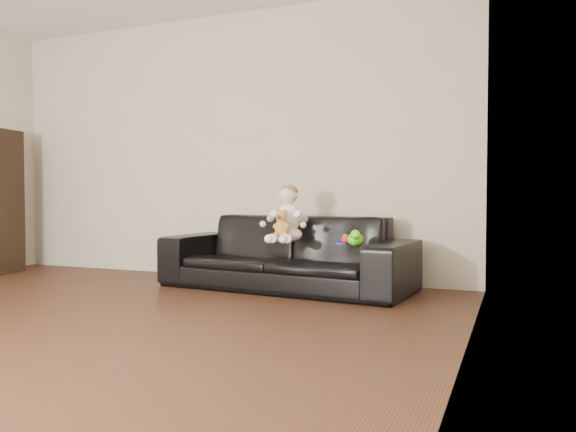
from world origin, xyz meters
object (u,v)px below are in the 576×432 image
at_px(baby, 287,217).
at_px(toy_blue_disc, 342,243).
at_px(sofa, 286,252).
at_px(toy_rattle, 345,240).
at_px(toy_green, 355,239).
at_px(teddy_bear, 282,223).

distance_m(baby, toy_blue_disc, 0.51).
xyz_separation_m(sofa, toy_rattle, (0.56, -0.11, 0.13)).
xyz_separation_m(toy_green, toy_blue_disc, (-0.16, 0.15, -0.05)).
distance_m(sofa, toy_green, 0.74).
relative_size(baby, toy_blue_disc, 4.32).
relative_size(teddy_bear, toy_rattle, 3.16).
height_order(baby, toy_blue_disc, baby).
bearing_deg(teddy_bear, sofa, 76.22).
xyz_separation_m(baby, toy_green, (0.62, -0.13, -0.16)).
bearing_deg(toy_green, baby, 167.93).
bearing_deg(toy_green, sofa, 159.89).
relative_size(baby, toy_rattle, 6.90).
distance_m(teddy_bear, toy_rattle, 0.53).
bearing_deg(baby, teddy_bear, -101.48).
xyz_separation_m(baby, toy_blue_disc, (0.47, 0.02, -0.21)).
height_order(sofa, toy_rattle, sofa).
bearing_deg(baby, sofa, 101.72).
xyz_separation_m(sofa, teddy_bear, (0.07, -0.26, 0.27)).
bearing_deg(baby, toy_green, -27.44).
bearing_deg(baby, toy_blue_disc, -13.22).
height_order(sofa, toy_green, sofa).
bearing_deg(toy_blue_disc, teddy_bear, -160.20).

